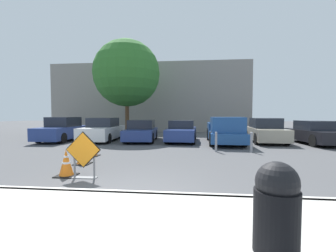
{
  "coord_description": "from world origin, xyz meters",
  "views": [
    {
      "loc": [
        1.43,
        -4.55,
        1.76
      ],
      "look_at": [
        0.02,
        8.93,
        1.08
      ],
      "focal_mm": 24.0,
      "sensor_mm": 36.0,
      "label": 1
    }
  ],
  "objects_px": {
    "parked_car_third": "(141,131)",
    "traffic_cone_second": "(83,156)",
    "bollard_second": "(251,142)",
    "trash_bin": "(276,207)",
    "parked_car_sixth": "(315,133)",
    "road_closed_sign": "(83,154)",
    "parked_car_fourth": "(182,132)",
    "parked_car_second": "(103,130)",
    "parked_car_nearest": "(63,130)",
    "pickup_truck": "(225,132)",
    "bollard_nearest": "(216,141)",
    "parked_car_fifth": "(266,131)",
    "traffic_cone_third": "(93,149)",
    "traffic_cone_nearest": "(66,163)"
  },
  "relations": [
    {
      "from": "pickup_truck",
      "to": "bollard_nearest",
      "type": "height_order",
      "value": "pickup_truck"
    },
    {
      "from": "traffic_cone_third",
      "to": "parked_car_fifth",
      "type": "distance_m",
      "value": 10.62
    },
    {
      "from": "parked_car_second",
      "to": "pickup_truck",
      "type": "distance_m",
      "value": 8.07
    },
    {
      "from": "parked_car_third",
      "to": "bollard_second",
      "type": "relative_size",
      "value": 4.35
    },
    {
      "from": "road_closed_sign",
      "to": "parked_car_second",
      "type": "bearing_deg",
      "value": 108.91
    },
    {
      "from": "road_closed_sign",
      "to": "pickup_truck",
      "type": "bearing_deg",
      "value": 58.02
    },
    {
      "from": "traffic_cone_second",
      "to": "traffic_cone_third",
      "type": "height_order",
      "value": "traffic_cone_second"
    },
    {
      "from": "parked_car_third",
      "to": "parked_car_fifth",
      "type": "relative_size",
      "value": 0.97
    },
    {
      "from": "parked_car_third",
      "to": "traffic_cone_second",
      "type": "bearing_deg",
      "value": 81.74
    },
    {
      "from": "traffic_cone_nearest",
      "to": "parked_car_fourth",
      "type": "xyz_separation_m",
      "value": [
        2.94,
        8.69,
        0.28
      ]
    },
    {
      "from": "trash_bin",
      "to": "bollard_second",
      "type": "relative_size",
      "value": 1.13
    },
    {
      "from": "parked_car_third",
      "to": "traffic_cone_third",
      "type": "bearing_deg",
      "value": 77.26
    },
    {
      "from": "parked_car_third",
      "to": "trash_bin",
      "type": "distance_m",
      "value": 12.7
    },
    {
      "from": "road_closed_sign",
      "to": "parked_car_third",
      "type": "height_order",
      "value": "parked_car_third"
    },
    {
      "from": "parked_car_second",
      "to": "traffic_cone_third",
      "type": "bearing_deg",
      "value": 104.93
    },
    {
      "from": "parked_car_second",
      "to": "parked_car_third",
      "type": "bearing_deg",
      "value": 175.4
    },
    {
      "from": "parked_car_sixth",
      "to": "bollard_second",
      "type": "bearing_deg",
      "value": 34.28
    },
    {
      "from": "parked_car_third",
      "to": "pickup_truck",
      "type": "distance_m",
      "value": 5.41
    },
    {
      "from": "traffic_cone_nearest",
      "to": "parked_car_fifth",
      "type": "bearing_deg",
      "value": 46.82
    },
    {
      "from": "parked_car_fourth",
      "to": "traffic_cone_third",
      "type": "bearing_deg",
      "value": 60.13
    },
    {
      "from": "road_closed_sign",
      "to": "parked_car_second",
      "type": "xyz_separation_m",
      "value": [
        -3.03,
        8.85,
        0.03
      ]
    },
    {
      "from": "pickup_truck",
      "to": "bollard_second",
      "type": "relative_size",
      "value": 5.61
    },
    {
      "from": "traffic_cone_third",
      "to": "trash_bin",
      "type": "bearing_deg",
      "value": -51.19
    },
    {
      "from": "parked_car_fourth",
      "to": "parked_car_sixth",
      "type": "height_order",
      "value": "parked_car_sixth"
    },
    {
      "from": "traffic_cone_second",
      "to": "bollard_second",
      "type": "relative_size",
      "value": 0.65
    },
    {
      "from": "road_closed_sign",
      "to": "pickup_truck",
      "type": "xyz_separation_m",
      "value": [
        5.0,
        8.0,
        0.06
      ]
    },
    {
      "from": "trash_bin",
      "to": "parked_car_sixth",
      "type": "bearing_deg",
      "value": 61.04
    },
    {
      "from": "trash_bin",
      "to": "bollard_second",
      "type": "xyz_separation_m",
      "value": [
        1.81,
        8.1,
        -0.18
      ]
    },
    {
      "from": "traffic_cone_nearest",
      "to": "traffic_cone_third",
      "type": "relative_size",
      "value": 1.25
    },
    {
      "from": "parked_car_third",
      "to": "parked_car_sixth",
      "type": "height_order",
      "value": "parked_car_third"
    },
    {
      "from": "parked_car_sixth",
      "to": "traffic_cone_nearest",
      "type": "bearing_deg",
      "value": 34.06
    },
    {
      "from": "traffic_cone_second",
      "to": "traffic_cone_nearest",
      "type": "bearing_deg",
      "value": -79.53
    },
    {
      "from": "bollard_second",
      "to": "trash_bin",
      "type": "bearing_deg",
      "value": -102.58
    },
    {
      "from": "pickup_truck",
      "to": "parked_car_fifth",
      "type": "relative_size",
      "value": 1.25
    },
    {
      "from": "bollard_second",
      "to": "parked_car_fourth",
      "type": "bearing_deg",
      "value": 131.11
    },
    {
      "from": "pickup_truck",
      "to": "bollard_second",
      "type": "xyz_separation_m",
      "value": [
        0.76,
        -3.07,
        -0.23
      ]
    },
    {
      "from": "traffic_cone_third",
      "to": "trash_bin",
      "type": "height_order",
      "value": "trash_bin"
    },
    {
      "from": "parked_car_second",
      "to": "trash_bin",
      "type": "bearing_deg",
      "value": 117.1
    },
    {
      "from": "parked_car_second",
      "to": "parked_car_sixth",
      "type": "distance_m",
      "value": 13.4
    },
    {
      "from": "parked_car_third",
      "to": "parked_car_fifth",
      "type": "xyz_separation_m",
      "value": [
        8.04,
        0.25,
        0.06
      ]
    },
    {
      "from": "road_closed_sign",
      "to": "traffic_cone_nearest",
      "type": "relative_size",
      "value": 1.71
    },
    {
      "from": "bollard_nearest",
      "to": "trash_bin",
      "type": "bearing_deg",
      "value": -91.27
    },
    {
      "from": "parked_car_fourth",
      "to": "parked_car_fifth",
      "type": "height_order",
      "value": "parked_car_fifth"
    },
    {
      "from": "traffic_cone_nearest",
      "to": "parked_car_second",
      "type": "distance_m",
      "value": 9.0
    },
    {
      "from": "traffic_cone_nearest",
      "to": "traffic_cone_third",
      "type": "xyz_separation_m",
      "value": [
        -0.6,
        3.07,
        -0.08
      ]
    },
    {
      "from": "traffic_cone_nearest",
      "to": "bollard_second",
      "type": "height_order",
      "value": "bollard_second"
    },
    {
      "from": "pickup_truck",
      "to": "bollard_second",
      "type": "bearing_deg",
      "value": 105.56
    },
    {
      "from": "parked_car_nearest",
      "to": "pickup_truck",
      "type": "bearing_deg",
      "value": 175.93
    },
    {
      "from": "parked_car_fourth",
      "to": "trash_bin",
      "type": "height_order",
      "value": "parked_car_fourth"
    },
    {
      "from": "traffic_cone_second",
      "to": "bollard_nearest",
      "type": "relative_size",
      "value": 0.66
    }
  ]
}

